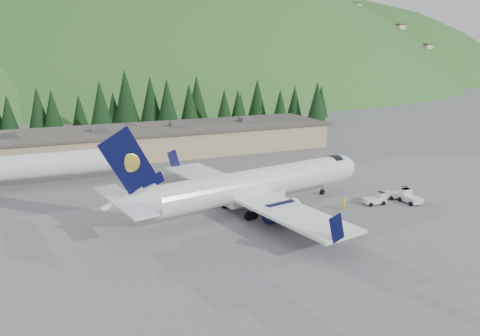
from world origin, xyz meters
The scene contains 10 objects.
ground centered at (0.00, 0.00, 0.00)m, with size 600.00×600.00×0.00m, color slate.
airliner centered at (-1.05, -0.20, 3.25)m, with size 36.60×34.55×12.18m.
second_airliner centered at (-24.92, 22.00, 3.32)m, with size 27.50×11.00×10.05m.
baggage_tug_a centered at (15.09, -4.25, 0.69)m, with size 3.00×1.97×1.53m.
baggage_tug_b centered at (19.51, -3.62, 0.71)m, with size 3.32×2.71×1.59m.
baggage_tug_c centered at (19.56, -5.41, 0.74)m, with size 1.92×3.12×1.65m.
terminal_building centered at (-5.01, 38.00, 2.62)m, with size 71.00×17.00×6.10m.
ramp_worker centered at (9.76, -4.61, 0.83)m, with size 0.61×0.40×1.67m, color yellow.
tree_line centered at (-10.39, 61.75, 7.18)m, with size 112.22×17.23×14.29m.
hills centered at (53.34, 207.38, -82.80)m, with size 614.00×330.00×300.00m.
Camera 1 is at (-24.44, -51.05, 19.58)m, focal length 35.00 mm.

